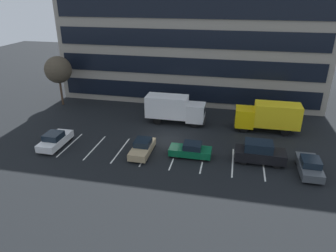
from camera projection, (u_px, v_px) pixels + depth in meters
name	position (u px, v px, depth m)	size (l,w,h in m)	color
ground_plane	(167.00, 141.00, 33.34)	(120.00, 120.00, 0.00)	black
office_building	(194.00, 21.00, 45.03)	(36.54, 13.70, 21.60)	gray
lot_markings	(161.00, 154.00, 30.60)	(19.74, 5.40, 0.01)	silver
box_truck_yellow_all	(269.00, 116.00, 34.97)	(7.20, 2.39, 3.34)	yellow
box_truck_white	(174.00, 108.00, 37.25)	(7.20, 2.38, 3.34)	white
sedan_white	(55.00, 140.00, 31.92)	(1.83, 4.37, 1.56)	white
sedan_forest	(191.00, 150.00, 29.99)	(4.07, 1.70, 1.46)	#0C5933
suv_black	(260.00, 152.00, 28.89)	(4.62, 1.96, 2.09)	black
sedan_tan	(142.00, 148.00, 30.45)	(1.73, 4.13, 1.48)	tan
sedan_charcoal	(309.00, 166.00, 27.25)	(1.77, 4.24, 1.52)	#474C51
bare_tree	(58.00, 70.00, 41.98)	(3.63, 3.63, 6.81)	#473323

